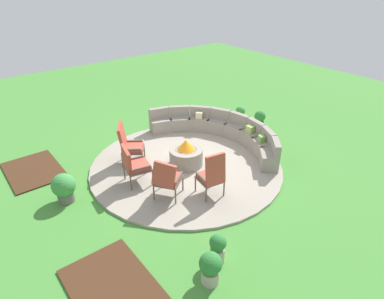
# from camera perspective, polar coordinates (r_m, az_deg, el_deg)

# --- Properties ---
(ground_plane) EXTENTS (24.00, 24.00, 0.00)m
(ground_plane) POSITION_cam_1_polar(r_m,az_deg,el_deg) (9.05, -1.00, -2.87)
(ground_plane) COLOR #478C38
(patio_circle) EXTENTS (5.17, 5.17, 0.06)m
(patio_circle) POSITION_cam_1_polar(r_m,az_deg,el_deg) (9.03, -1.00, -2.71)
(patio_circle) COLOR #9E9384
(patio_circle) RESTS_ON ground_plane
(mulch_bed_left) EXTENTS (1.79, 1.30, 0.04)m
(mulch_bed_left) POSITION_cam_1_polar(r_m,az_deg,el_deg) (9.79, -25.69, -3.27)
(mulch_bed_left) COLOR #472B19
(mulch_bed_left) RESTS_ON ground_plane
(mulch_bed_right) EXTENTS (1.79, 1.30, 0.04)m
(mulch_bed_right) POSITION_cam_1_polar(r_m,az_deg,el_deg) (6.23, -13.62, -21.98)
(mulch_bed_right) COLOR #472B19
(mulch_bed_right) RESTS_ON ground_plane
(fire_pit) EXTENTS (0.90, 0.90, 0.75)m
(fire_pit) POSITION_cam_1_polar(r_m,az_deg,el_deg) (8.87, -1.02, -0.94)
(fire_pit) COLOR gray
(fire_pit) RESTS_ON patio_circle
(curved_stone_bench) EXTENTS (4.28, 2.24, 0.77)m
(curved_stone_bench) POSITION_cam_1_polar(r_m,az_deg,el_deg) (10.18, 4.93, 3.20)
(curved_stone_bench) COLOR gray
(curved_stone_bench) RESTS_ON patio_circle
(lounge_chair_front_left) EXTENTS (0.79, 0.84, 1.18)m
(lounge_chair_front_left) POSITION_cam_1_polar(r_m,az_deg,el_deg) (8.97, -10.87, 0.95)
(lounge_chair_front_left) COLOR brown
(lounge_chair_front_left) RESTS_ON patio_circle
(lounge_chair_front_right) EXTENTS (0.69, 0.70, 1.04)m
(lounge_chair_front_right) POSITION_cam_1_polar(r_m,az_deg,el_deg) (8.12, -10.02, -2.50)
(lounge_chair_front_right) COLOR brown
(lounge_chair_front_right) RESTS_ON patio_circle
(lounge_chair_back_left) EXTENTS (0.79, 0.82, 1.04)m
(lounge_chair_back_left) POSITION_cam_1_polar(r_m,az_deg,el_deg) (7.51, -4.37, -4.92)
(lounge_chair_back_left) COLOR brown
(lounge_chair_back_left) RESTS_ON patio_circle
(lounge_chair_back_right) EXTENTS (0.63, 0.60, 1.15)m
(lounge_chair_back_right) POSITION_cam_1_polar(r_m,az_deg,el_deg) (7.53, 3.50, -4.33)
(lounge_chair_back_right) COLOR brown
(lounge_chair_back_right) RESTS_ON patio_circle
(potted_plant_0) EXTENTS (0.36, 0.36, 0.63)m
(potted_plant_0) POSITION_cam_1_polar(r_m,az_deg,el_deg) (11.23, 11.63, 5.19)
(potted_plant_0) COLOR #605B56
(potted_plant_0) RESTS_ON ground_plane
(potted_plant_1) EXTENTS (0.31, 0.31, 0.63)m
(potted_plant_1) POSITION_cam_1_polar(r_m,az_deg,el_deg) (6.22, 4.48, -16.57)
(potted_plant_1) COLOR #A89E8E
(potted_plant_1) RESTS_ON ground_plane
(potted_plant_2) EXTENTS (0.40, 0.40, 0.64)m
(potted_plant_2) POSITION_cam_1_polar(r_m,az_deg,el_deg) (5.91, 3.21, -19.66)
(potted_plant_2) COLOR #A89E8E
(potted_plant_2) RESTS_ON ground_plane
(potted_plant_3) EXTENTS (0.33, 0.33, 0.56)m
(potted_plant_3) POSITION_cam_1_polar(r_m,az_deg,el_deg) (11.69, 8.34, 6.25)
(potted_plant_3) COLOR #A89E8E
(potted_plant_3) RESTS_ON ground_plane
(potted_plant_4) EXTENTS (0.55, 0.55, 0.72)m
(potted_plant_4) POSITION_cam_1_polar(r_m,az_deg,el_deg) (8.09, -21.26, -6.08)
(potted_plant_4) COLOR #605B56
(potted_plant_4) RESTS_ON ground_plane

